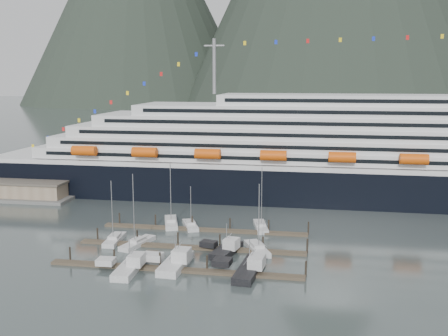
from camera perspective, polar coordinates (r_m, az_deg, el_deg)
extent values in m
plane|color=#3F4A49|center=(106.81, -1.40, -9.39)|extent=(1600.00, 1600.00, 0.00)
cube|color=black|center=(157.04, 11.61, -1.80)|extent=(210.00, 28.00, 12.00)
cube|color=silver|center=(155.88, 11.70, 0.54)|extent=(205.80, 27.44, 1.50)
cube|color=silver|center=(155.72, 13.57, 1.43)|extent=(185.00, 26.00, 3.20)
cube|color=black|center=(142.82, 13.88, 0.73)|extent=(175.75, 0.20, 1.00)
cube|color=silver|center=(155.44, 14.35, 2.57)|extent=(180.00, 25.00, 3.20)
cube|color=black|center=(143.01, 14.72, 2.01)|extent=(171.00, 0.20, 1.00)
cube|color=silver|center=(155.25, 15.14, 3.72)|extent=(172.00, 24.00, 3.20)
cube|color=black|center=(143.30, 15.56, 3.27)|extent=(163.40, 0.20, 1.00)
cube|color=silver|center=(155.15, 15.93, 4.87)|extent=(160.00, 23.00, 3.20)
cube|color=black|center=(143.69, 16.39, 4.54)|extent=(152.00, 0.20, 1.00)
cube|color=silver|center=(155.15, 16.72, 5.98)|extent=(140.00, 22.00, 3.00)
cube|color=black|center=(144.19, 17.23, 5.74)|extent=(133.00, 0.20, 1.00)
cube|color=silver|center=(155.24, 17.52, 7.05)|extent=(95.00, 20.00, 3.00)
cube|color=black|center=(145.28, 18.03, 6.92)|extent=(90.25, 0.20, 1.00)
cylinder|color=gray|center=(156.75, -1.07, 11.00)|extent=(1.00, 1.00, 16.00)
cylinder|color=#E5520C|center=(154.69, -14.97, 1.84)|extent=(7.00, 2.80, 2.80)
cylinder|color=#E5520C|center=(148.03, -8.63, 1.71)|extent=(7.00, 2.80, 2.80)
cylinder|color=#E5520C|center=(143.33, -1.79, 1.55)|extent=(7.00, 2.80, 2.80)
cylinder|color=#E5520C|center=(140.79, 5.40, 1.36)|extent=(7.00, 2.80, 2.80)
cylinder|color=#E5520C|center=(140.53, 12.73, 1.15)|extent=(7.00, 2.80, 2.80)
cylinder|color=#E5520C|center=(142.56, 19.97, 0.91)|extent=(7.00, 2.80, 2.80)
cube|color=#595956|center=(171.82, -22.68, -2.63)|extent=(46.00, 20.00, 1.20)
cube|color=gray|center=(171.38, -22.73, -1.91)|extent=(42.00, 16.00, 5.00)
cube|color=#595147|center=(170.89, -22.79, -1.03)|extent=(43.00, 17.00, 0.60)
cube|color=#453A2C|center=(98.69, -5.47, -10.94)|extent=(48.00, 2.00, 0.50)
cylinder|color=black|center=(106.54, -16.41, -9.06)|extent=(0.36, 0.36, 3.20)
cylinder|color=black|center=(102.97, -11.85, -9.53)|extent=(0.36, 0.36, 3.20)
cylinder|color=black|center=(100.09, -6.99, -9.97)|extent=(0.36, 0.36, 3.20)
cylinder|color=black|center=(97.95, -1.86, -10.35)|extent=(0.36, 0.36, 3.20)
cylinder|color=black|center=(96.60, 3.46, -10.65)|extent=(0.36, 0.36, 3.20)
cylinder|color=black|center=(96.09, 8.90, -10.87)|extent=(0.36, 0.36, 3.20)
cube|color=#453A2C|center=(110.54, -3.66, -8.60)|extent=(48.00, 2.00, 0.50)
cylinder|color=black|center=(117.72, -13.60, -7.12)|extent=(0.36, 0.36, 3.20)
cylinder|color=black|center=(114.50, -9.43, -7.45)|extent=(0.36, 0.36, 3.20)
cylinder|color=black|center=(111.91, -5.04, -7.77)|extent=(0.36, 0.36, 3.20)
cylinder|color=black|center=(110.00, -0.46, -8.04)|extent=(0.36, 0.36, 3.20)
cylinder|color=black|center=(108.81, 4.26, -8.27)|extent=(0.36, 0.36, 3.20)
cylinder|color=black|center=(108.35, 9.05, -8.45)|extent=(0.36, 0.36, 3.20)
cube|color=#453A2C|center=(122.62, -2.22, -6.71)|extent=(48.00, 2.00, 0.50)
cylinder|color=black|center=(129.24, -11.30, -5.50)|extent=(0.36, 0.36, 3.20)
cylinder|color=black|center=(126.31, -7.47, -5.75)|extent=(0.36, 0.36, 3.20)
cylinder|color=black|center=(123.97, -3.48, -5.98)|extent=(0.36, 0.36, 3.20)
cylinder|color=black|center=(122.25, 0.65, -6.19)|extent=(0.36, 0.36, 3.20)
cylinder|color=black|center=(121.18, 4.88, -6.38)|extent=(0.36, 0.36, 3.20)
cylinder|color=black|center=(120.77, 9.17, -6.53)|extent=(0.36, 0.36, 3.20)
cube|color=#B9B9B9|center=(116.92, -11.83, -7.76)|extent=(3.37, 9.42, 1.44)
cube|color=#B9B9B9|center=(116.65, -11.85, -7.32)|extent=(2.29, 3.38, 0.82)
cylinder|color=gray|center=(114.15, -12.09, -4.51)|extent=(0.16, 0.16, 12.78)
cube|color=#B9B9B9|center=(113.71, -9.39, -8.18)|extent=(5.30, 10.49, 1.42)
cube|color=#B9B9B9|center=(113.43, -9.40, -7.74)|extent=(2.92, 3.97, 0.81)
cylinder|color=gray|center=(110.70, -9.81, -4.37)|extent=(0.16, 0.16, 14.71)
cube|color=#B9B9B9|center=(128.01, -5.78, -6.04)|extent=(6.01, 11.34, 1.54)
cube|color=#B9B9B9|center=(127.73, -5.79, -5.60)|extent=(3.25, 4.33, 0.88)
cylinder|color=gray|center=(125.01, -5.83, -2.71)|extent=(0.18, 0.18, 14.25)
cube|color=#B9B9B9|center=(125.44, -3.68, -6.34)|extent=(5.86, 9.16, 1.38)
cube|color=#B9B9B9|center=(125.20, -3.68, -5.95)|extent=(3.04, 3.63, 0.79)
cylinder|color=gray|center=(123.23, -3.64, -4.11)|extent=(0.16, 0.16, 9.25)
cube|color=#B9B9B9|center=(124.46, 4.02, -6.48)|extent=(4.77, 10.66, 1.38)
cube|color=#B9B9B9|center=(124.21, 4.03, -6.09)|extent=(2.72, 3.97, 0.79)
cylinder|color=gray|center=(121.53, 4.12, -3.16)|extent=(0.16, 0.16, 13.99)
cube|color=#B9B9B9|center=(108.84, 3.62, -8.90)|extent=(6.64, 10.27, 1.55)
cube|color=#B9B9B9|center=(108.52, 3.62, -8.39)|extent=(3.43, 4.08, 0.88)
cylinder|color=gray|center=(105.78, 3.82, -5.27)|extent=(0.18, 0.18, 13.29)
cube|color=#B9B9B9|center=(99.94, -10.18, -10.72)|extent=(3.75, 12.31, 1.88)
cube|color=#B9B9B9|center=(101.06, -12.74, -9.88)|extent=(3.27, 2.78, 1.13)
cube|color=#B9B9B9|center=(98.95, -9.53, -9.80)|extent=(2.74, 3.74, 2.07)
cube|color=black|center=(98.70, -9.54, -9.39)|extent=(2.54, 3.49, 0.47)
cylinder|color=gray|center=(98.80, -10.24, -8.87)|extent=(0.15, 0.15, 4.70)
cube|color=#B9B9B9|center=(100.37, -5.29, -10.51)|extent=(4.38, 11.97, 2.15)
cube|color=#B9B9B9|center=(101.31, -7.75, -9.54)|extent=(3.76, 2.76, 1.29)
cube|color=#B9B9B9|center=(99.32, -4.65, -9.43)|extent=(3.16, 3.67, 2.36)
cube|color=black|center=(99.04, -4.66, -8.96)|extent=(2.93, 3.43, 0.54)
cylinder|color=gray|center=(99.07, -5.32, -8.37)|extent=(0.17, 0.17, 5.37)
cube|color=black|center=(97.51, 2.78, -11.11)|extent=(4.73, 13.86, 1.94)
cube|color=black|center=(98.26, -0.21, -10.18)|extent=(3.56, 3.28, 1.16)
cube|color=#B9B9B9|center=(96.59, 3.59, -10.13)|extent=(3.08, 4.31, 2.14)
cube|color=black|center=(96.33, 3.59, -9.70)|extent=(2.86, 4.02, 0.49)
cylinder|color=gray|center=(96.30, 2.79, -9.14)|extent=(0.16, 0.16, 4.85)
cube|color=black|center=(107.35, 0.28, -9.09)|extent=(5.60, 10.93, 1.90)
cube|color=black|center=(108.46, -1.68, -8.24)|extent=(3.65, 2.94, 1.14)
cube|color=#B9B9B9|center=(106.40, 0.81, -8.23)|extent=(3.27, 3.63, 2.09)
cube|color=black|center=(106.16, 0.81, -7.84)|extent=(3.04, 3.39, 0.47)
cylinder|color=gray|center=(106.28, 0.28, -7.34)|extent=(0.15, 0.15, 4.75)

